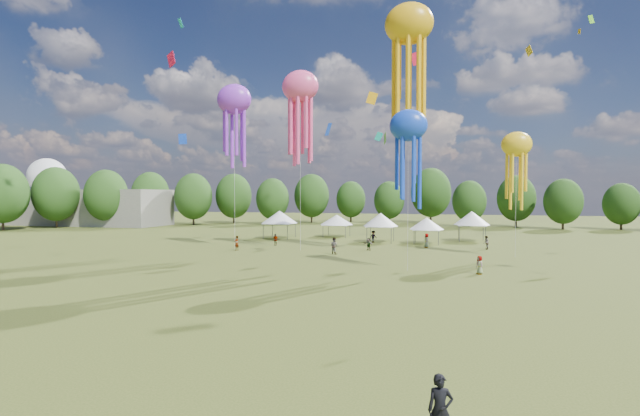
# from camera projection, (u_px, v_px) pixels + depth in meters

# --- Properties ---
(ground) EXTENTS (300.00, 300.00, 0.00)m
(ground) POSITION_uv_depth(u_px,v_px,m) (213.00, 402.00, 14.85)
(ground) COLOR #384416
(ground) RESTS_ON ground
(observer_main) EXTENTS (0.77, 0.57, 1.93)m
(observer_main) POSITION_uv_depth(u_px,v_px,m) (440.00, 410.00, 12.32)
(observer_main) COLOR black
(observer_main) RESTS_ON ground
(spectator_near) EXTENTS (1.16, 1.07, 1.92)m
(spectator_near) POSITION_uv_depth(u_px,v_px,m) (334.00, 246.00, 51.93)
(spectator_near) COLOR gray
(spectator_near) RESTS_ON ground
(spectators_far) EXTENTS (30.47, 24.47, 1.85)m
(spectators_far) POSITION_uv_depth(u_px,v_px,m) (385.00, 242.00, 56.79)
(spectators_far) COLOR gray
(spectators_far) RESTS_ON ground
(festival_tents) EXTENTS (34.42, 11.96, 4.43)m
(festival_tents) POSITION_uv_depth(u_px,v_px,m) (370.00, 219.00, 68.11)
(festival_tents) COLOR #47474C
(festival_tents) RESTS_ON ground
(show_kites) EXTENTS (36.99, 14.53, 28.18)m
(show_kites) POSITION_uv_depth(u_px,v_px,m) (349.00, 94.00, 51.65)
(show_kites) COLOR #FF4B8D
(show_kites) RESTS_ON ground
(treeline) EXTENTS (201.57, 95.24, 13.43)m
(treeline) POSITION_uv_depth(u_px,v_px,m) (373.00, 197.00, 76.01)
(treeline) COLOR #38281C
(treeline) RESTS_ON ground
(hangar) EXTENTS (40.00, 12.00, 8.00)m
(hangar) POSITION_uv_depth(u_px,v_px,m) (82.00, 207.00, 102.89)
(hangar) COLOR gray
(hangar) RESTS_ON ground
(radome) EXTENTS (9.00, 9.00, 16.00)m
(radome) POSITION_uv_depth(u_px,v_px,m) (47.00, 182.00, 112.65)
(radome) COLOR white
(radome) RESTS_ON ground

